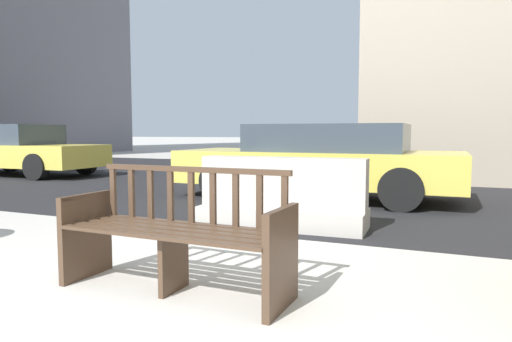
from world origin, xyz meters
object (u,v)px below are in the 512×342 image
Objects in this scene: car_sedan_mid at (20,150)px; car_taxi_near at (320,160)px; street_bench at (175,236)px; jersey_barrier_centre at (282,199)px.

car_taxi_near is at bearing -7.14° from car_sedan_mid.
jersey_barrier_centre is at bearing 91.23° from street_bench.
jersey_barrier_centre is (-0.05, 2.40, -0.06)m from street_bench.
street_bench is 2.40m from jersey_barrier_centre.
street_bench is at bearing -88.77° from jersey_barrier_centre.
car_taxi_near is 8.52m from car_sedan_mid.
jersey_barrier_centre is at bearing -22.37° from car_sedan_mid.
car_sedan_mid is (-8.67, 3.57, 0.32)m from jersey_barrier_centre.
car_taxi_near is (-0.27, 4.91, 0.27)m from street_bench.
street_bench is 10.57m from car_sedan_mid.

